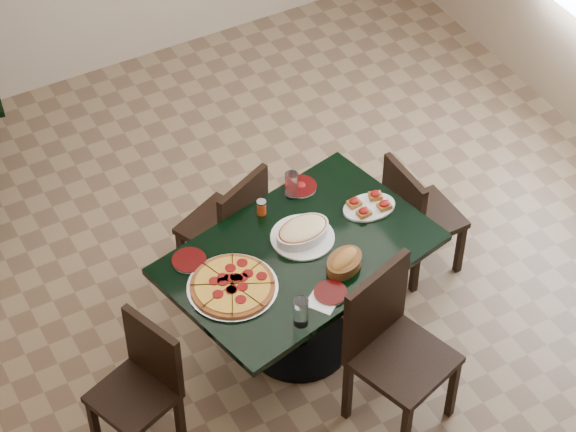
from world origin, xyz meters
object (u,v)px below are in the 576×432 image
main_table (299,275)px  pepperoni_pizza (232,286)px  chair_left (142,381)px  bruschetta_platter (369,205)px  chair_near (391,341)px  chair_far (231,224)px  bread_basket (344,262)px  chair_right (415,214)px  lasagna_casserole (303,232)px

main_table → pepperoni_pizza: (-0.43, -0.06, 0.20)m
chair_left → bruschetta_platter: size_ratio=2.51×
bruschetta_platter → chair_near: bearing=-107.6°
chair_left → pepperoni_pizza: size_ratio=1.71×
chair_near → chair_far: bearing=86.6°
chair_left → bread_basket: bearing=67.1°
main_table → chair_right: 0.91m
main_table → chair_left: (-1.00, -0.15, -0.13)m
chair_near → pepperoni_pizza: chair_near is taller
main_table → chair_left: bearing=176.0°
chair_near → chair_left: chair_near is taller
pepperoni_pizza → lasagna_casserole: 0.51m
chair_near → bruschetta_platter: chair_near is taller
chair_left → bruschetta_platter: bruschetta_platter is taller
chair_far → chair_right: chair_far is taller
chair_far → bread_basket: size_ratio=3.14×
chair_far → lasagna_casserole: size_ratio=2.49×
chair_near → chair_right: chair_near is taller
chair_near → pepperoni_pizza: bearing=121.0°
main_table → bruschetta_platter: bruschetta_platter is taller
chair_right → chair_far: bearing=66.0°
chair_near → chair_right: 1.05m
chair_near → chair_left: (-1.19, 0.46, -0.10)m
chair_right → bread_basket: bearing=117.3°
chair_near → lasagna_casserole: bearing=83.4°
lasagna_casserole → bruschetta_platter: 0.43m
main_table → bruschetta_platter: size_ratio=4.88×
chair_right → lasagna_casserole: bearing=96.4°
chair_far → chair_near: size_ratio=0.88×
main_table → chair_left: chair_left is taller
main_table → chair_far: chair_far is taller
chair_near → bruschetta_platter: size_ratio=3.05×
bread_basket → main_table: bearing=100.7°
bruschetta_platter → lasagna_casserole: bearing=-171.7°
lasagna_casserole → bruschetta_platter: lasagna_casserole is taller
chair_far → main_table: bearing=76.7°
chair_right → chair_left: 1.91m
chair_right → pepperoni_pizza: bearing=99.7°
chair_right → pepperoni_pizza: 1.36m
chair_left → lasagna_casserole: 1.14m
chair_left → bread_basket: 1.20m
chair_far → chair_right: 1.08m
chair_left → bread_basket: (1.14, -0.06, 0.35)m
bread_basket → bruschetta_platter: (0.35, 0.31, -0.02)m
chair_right → bread_basket: size_ratio=3.02×
main_table → bread_basket: bread_basket is taller
chair_left → pepperoni_pizza: bearing=78.9°
chair_right → chair_left: bearing=99.2°
chair_far → lasagna_casserole: (0.17, -0.53, 0.32)m
chair_right → bread_basket: bread_basket is taller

